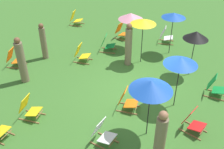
# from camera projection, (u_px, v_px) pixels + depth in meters

# --- Properties ---
(ground_plane) EXTENTS (40.00, 40.00, 0.00)m
(ground_plane) POSITION_uv_depth(u_px,v_px,m) (141.00, 93.00, 10.07)
(ground_plane) COLOR #386B28
(deckchair_0) EXTENTS (0.64, 0.85, 0.83)m
(deckchair_0) POSITION_uv_depth(u_px,v_px,m) (166.00, 36.00, 13.39)
(deckchair_0) COLOR olive
(deckchair_0) RESTS_ON ground
(deckchair_1) EXTENTS (0.66, 0.86, 0.83)m
(deckchair_1) POSITION_uv_depth(u_px,v_px,m) (107.00, 44.00, 12.65)
(deckchair_1) COLOR olive
(deckchair_1) RESTS_ON ground
(deckchair_4) EXTENTS (0.48, 0.76, 0.83)m
(deckchair_4) POSITION_uv_depth(u_px,v_px,m) (215.00, 87.00, 9.78)
(deckchair_4) COLOR olive
(deckchair_4) RESTS_ON ground
(deckchair_5) EXTENTS (0.58, 0.82, 0.83)m
(deckchair_5) POSITION_uv_depth(u_px,v_px,m) (122.00, 32.00, 13.81)
(deckchair_5) COLOR olive
(deckchair_5) RESTS_ON ground
(deckchair_6) EXTENTS (0.62, 0.84, 0.83)m
(deckchair_6) POSITION_uv_depth(u_px,v_px,m) (76.00, 19.00, 15.28)
(deckchair_6) COLOR olive
(deckchair_6) RESTS_ON ground
(deckchair_7) EXTENTS (0.56, 0.81, 0.83)m
(deckchair_7) POSITION_uv_depth(u_px,v_px,m) (103.00, 133.00, 7.86)
(deckchair_7) COLOR olive
(deckchair_7) RESTS_ON ground
(deckchair_10) EXTENTS (0.59, 0.83, 0.83)m
(deckchair_10) POSITION_uv_depth(u_px,v_px,m) (29.00, 108.00, 8.79)
(deckchair_10) COLOR olive
(deckchair_10) RESTS_ON ground
(deckchair_11) EXTENTS (0.60, 0.83, 0.83)m
(deckchair_11) POSITION_uv_depth(u_px,v_px,m) (81.00, 54.00, 11.85)
(deckchair_11) COLOR olive
(deckchair_11) RESTS_ON ground
(deckchair_12) EXTENTS (0.68, 0.87, 0.83)m
(deckchair_12) POSITION_uv_depth(u_px,v_px,m) (14.00, 58.00, 11.51)
(deckchair_12) COLOR olive
(deckchair_12) RESTS_ON ground
(deckchair_13) EXTENTS (0.65, 0.86, 0.83)m
(deckchair_13) POSITION_uv_depth(u_px,v_px,m) (193.00, 121.00, 8.27)
(deckchair_13) COLOR olive
(deckchair_13) RESTS_ON ground
(deckchair_14) EXTENTS (0.59, 0.83, 0.83)m
(deckchair_14) POSITION_uv_depth(u_px,v_px,m) (127.00, 100.00, 9.13)
(deckchair_14) COLOR olive
(deckchair_14) RESTS_ON ground
(umbrella_0) EXTENTS (1.08, 1.08, 2.02)m
(umbrella_0) POSITION_uv_depth(u_px,v_px,m) (143.00, 22.00, 10.95)
(umbrella_0) COLOR black
(umbrella_0) RESTS_ON ground
(umbrella_1) EXTENTS (1.16, 1.16, 1.77)m
(umbrella_1) POSITION_uv_depth(u_px,v_px,m) (131.00, 16.00, 12.23)
(umbrella_1) COLOR black
(umbrella_1) RESTS_ON ground
(umbrella_2) EXTENTS (1.24, 1.24, 2.00)m
(umbrella_2) POSITION_uv_depth(u_px,v_px,m) (151.00, 86.00, 7.32)
(umbrella_2) COLOR black
(umbrella_2) RESTS_ON ground
(umbrella_3) EXTENTS (1.11, 1.11, 1.96)m
(umbrella_3) POSITION_uv_depth(u_px,v_px,m) (181.00, 61.00, 8.48)
(umbrella_3) COLOR black
(umbrella_3) RESTS_ON ground
(umbrella_4) EXTENTS (1.06, 1.06, 1.97)m
(umbrella_4) POSITION_uv_depth(u_px,v_px,m) (174.00, 15.00, 11.67)
(umbrella_4) COLOR black
(umbrella_4) RESTS_ON ground
(umbrella_5) EXTENTS (0.97, 0.97, 1.94)m
(umbrella_5) POSITION_uv_depth(u_px,v_px,m) (196.00, 35.00, 10.17)
(umbrella_5) COLOR black
(umbrella_5) RESTS_ON ground
(person_0) EXTENTS (0.31, 0.31, 1.69)m
(person_0) POSITION_uv_depth(u_px,v_px,m) (43.00, 42.00, 11.84)
(person_0) COLOR #72664C
(person_0) RESTS_ON ground
(person_1) EXTENTS (0.37, 0.37, 1.91)m
(person_1) POSITION_uv_depth(u_px,v_px,m) (128.00, 45.00, 11.33)
(person_1) COLOR #72664C
(person_1) RESTS_ON ground
(person_2) EXTENTS (0.37, 0.37, 1.88)m
(person_2) POSITION_uv_depth(u_px,v_px,m) (160.00, 140.00, 6.93)
(person_2) COLOR #72664C
(person_2) RESTS_ON ground
(person_3) EXTENTS (0.40, 0.40, 1.92)m
(person_3) POSITION_uv_depth(u_px,v_px,m) (22.00, 61.00, 10.25)
(person_3) COLOR #72664C
(person_3) RESTS_ON ground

